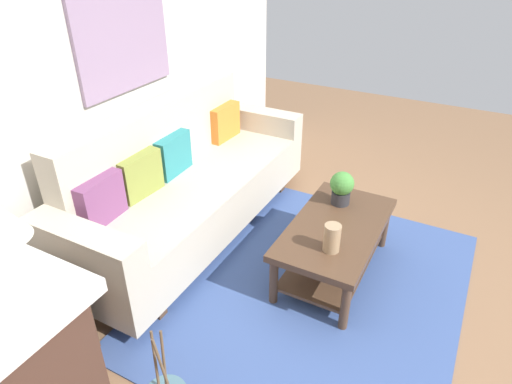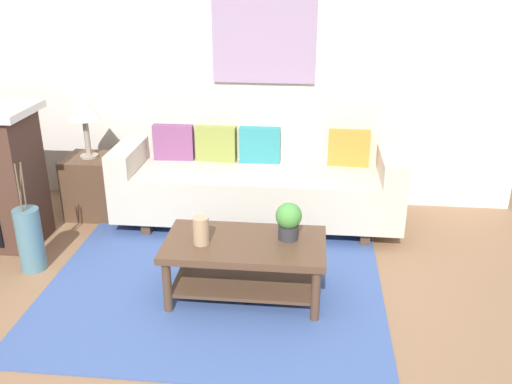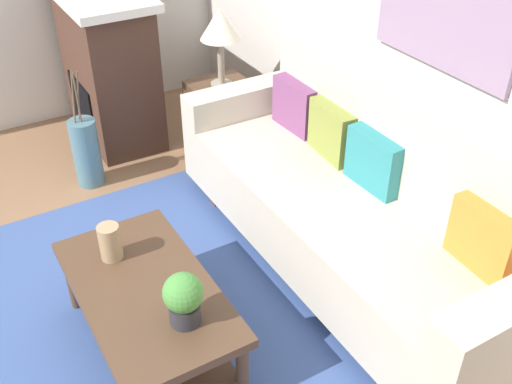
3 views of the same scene
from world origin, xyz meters
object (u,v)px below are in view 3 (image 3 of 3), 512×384
couch (353,204)px  side_table (223,119)px  floor_vase (87,153)px  fireplace (109,67)px  throw_pillow_olive (332,131)px  tabletop_vase (110,242)px  throw_pillow_teal (375,161)px  coffee_table (148,304)px  throw_pillow_plum (296,106)px  table_lamp (220,27)px  potted_plant_tabletop (184,298)px  throw_pillow_orange (485,239)px

couch → side_table: size_ratio=4.40×
floor_vase → fireplace: bearing=144.5°
fireplace → throw_pillow_olive: bearing=22.8°
tabletop_vase → throw_pillow_teal: bearing=80.0°
coffee_table → floor_vase: size_ratio=2.21×
tabletop_vase → throw_pillow_plum: bearing=110.1°
table_lamp → throw_pillow_plum: bearing=11.3°
throw_pillow_olive → throw_pillow_teal: bearing=0.0°
throw_pillow_teal → coffee_table: bearing=-88.7°
tabletop_vase → table_lamp: 1.88m
throw_pillow_teal → potted_plant_tabletop: throw_pillow_teal is taller
throw_pillow_plum → couch: bearing=-9.0°
throw_pillow_orange → table_lamp: size_ratio=0.63×
coffee_table → side_table: (-1.56, 1.24, -0.03)m
fireplace → coffee_table: bearing=-15.5°
throw_pillow_olive → tabletop_vase: size_ratio=1.87×
potted_plant_tabletop → side_table: bearing=148.0°
potted_plant_tabletop → fireplace: 2.59m
potted_plant_tabletop → throw_pillow_olive: bearing=118.6°
throw_pillow_plum → coffee_table: bearing=-59.5°
table_lamp → fireplace: bearing=-137.8°
throw_pillow_olive → side_table: size_ratio=0.64×
couch → table_lamp: table_lamp is taller
table_lamp → floor_vase: bearing=-95.4°
throw_pillow_olive → potted_plant_tabletop: size_ratio=1.37×
potted_plant_tabletop → table_lamp: table_lamp is taller
couch → coffee_table: couch is taller
side_table → fireplace: size_ratio=0.48×
throw_pillow_plum → throw_pillow_olive: same height
side_table → floor_vase: size_ratio=1.13×
fireplace → couch: bearing=16.2°
throw_pillow_orange → potted_plant_tabletop: throw_pillow_orange is taller
throw_pillow_orange → fireplace: fireplace is taller
throw_pillow_plum → throw_pillow_orange: (1.57, 0.00, 0.00)m
throw_pillow_orange → fireplace: bearing=-165.7°
floor_vase → table_lamp: bearing=84.6°
table_lamp → fireplace: size_ratio=0.49×
throw_pillow_plum → coffee_table: 1.65m
fireplace → floor_vase: fireplace is taller
floor_vase → coffee_table: bearing=-7.1°
couch → tabletop_vase: (-0.26, -1.32, 0.09)m
throw_pillow_plum → potted_plant_tabletop: size_ratio=1.37×
couch → coffee_table: (0.03, -1.26, -0.12)m
couch → tabletop_vase: 1.35m
throw_pillow_teal → floor_vase: bearing=-144.1°
table_lamp → fireplace: fireplace is taller
coffee_table → table_lamp: bearing=141.7°
throw_pillow_plum → tabletop_vase: bearing=-69.9°
throw_pillow_teal → table_lamp: bearing=-174.4°
throw_pillow_orange → side_table: bearing=-176.3°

